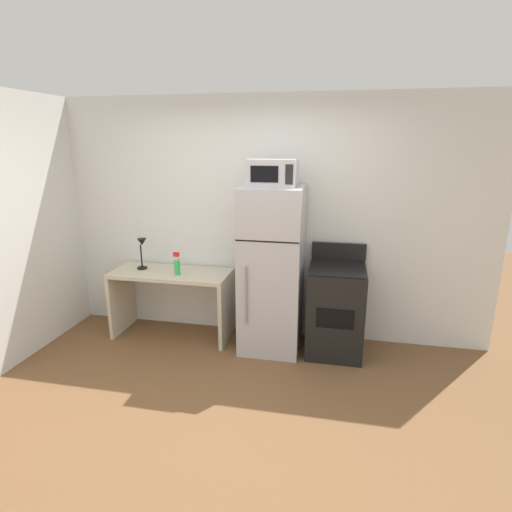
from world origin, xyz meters
name	(u,v)px	position (x,y,z in m)	size (l,w,h in m)	color
ground_plane	(214,420)	(0.00, 0.00, 0.00)	(12.00, 12.00, 0.00)	brown
wall_back_white	(257,219)	(0.00, 1.70, 1.30)	(5.00, 0.10, 2.60)	silver
desk	(172,290)	(-0.89, 1.35, 0.53)	(1.30, 0.55, 0.75)	beige
desk_lamp	(142,248)	(-1.23, 1.37, 0.99)	(0.14, 0.12, 0.35)	black
spray_bottle	(177,266)	(-0.78, 1.27, 0.85)	(0.06, 0.06, 0.25)	green
refrigerator	(272,270)	(0.24, 1.31, 0.85)	(0.61, 0.66, 1.71)	#B7B7BC
microwave	(273,173)	(0.24, 1.29, 1.84)	(0.46, 0.35, 0.26)	#B7B7BC
oven_range	(336,309)	(0.90, 1.33, 0.47)	(0.56, 0.61, 1.10)	black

